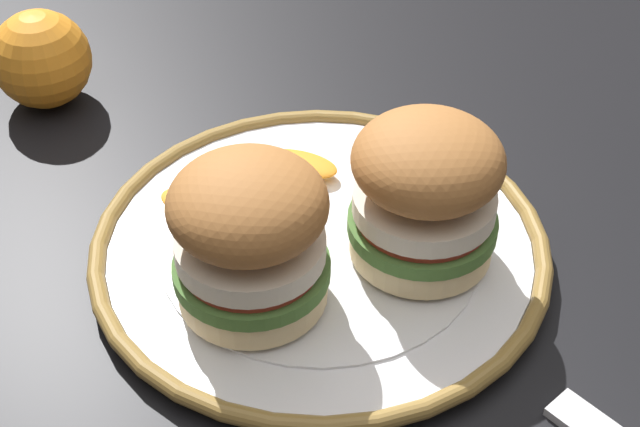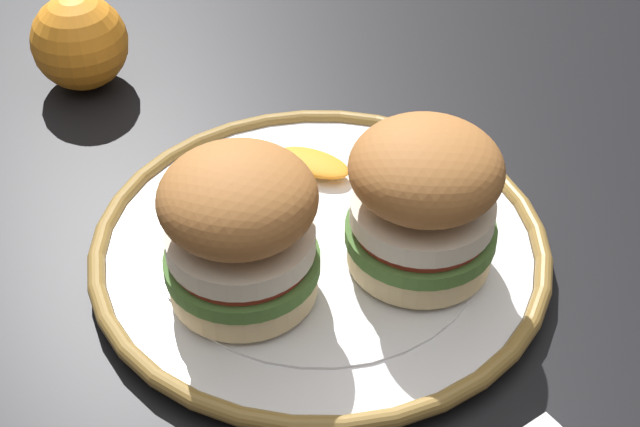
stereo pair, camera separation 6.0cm
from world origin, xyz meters
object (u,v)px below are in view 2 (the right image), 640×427
Objects in this scene: dinner_plate at (320,248)px; sandwich_half_right at (240,228)px; dining_table at (396,365)px; whole_orange at (80,42)px; sandwich_half_left at (423,199)px.

sandwich_half_right is at bearing -107.29° from dinner_plate.
dining_table is 0.20m from sandwich_half_right.
whole_orange reaches higher than dinner_plate.
whole_orange is at bearing 166.76° from sandwich_half_left.
dinner_plate is at bearing 72.71° from sandwich_half_right.
sandwich_half_right reaches higher than dining_table.
whole_orange is at bearing 161.14° from dinner_plate.
whole_orange is (-0.26, 0.16, -0.03)m from sandwich_half_right.
sandwich_half_left is at bearing -13.24° from whole_orange.
sandwich_half_right is at bearing -131.05° from dining_table.
dining_table is 0.17m from sandwich_half_left.
sandwich_half_left is 0.35m from whole_orange.
sandwich_half_right reaches higher than whole_orange.
sandwich_half_right is (-0.02, -0.06, 0.06)m from dinner_plate.
sandwich_half_left is 1.03× the size of sandwich_half_right.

